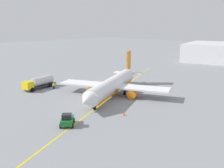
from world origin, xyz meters
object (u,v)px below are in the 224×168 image
Objects in this scene: airplane at (113,85)px; fuel_tanker at (39,82)px; pushback_tug at (67,120)px; refueling_worker at (54,86)px; safety_cone_nose at (124,114)px.

airplane is 3.06× the size of fuel_tanker.
pushback_tug is 2.38× the size of refueling_worker.
fuel_tanker reaches higher than pushback_tug.
fuel_tanker is (8.85, -19.09, -0.89)m from airplane.
pushback_tug is at bearing 61.54° from refueling_worker.
refueling_worker is (-2.50, 3.14, -0.90)m from fuel_tanker.
airplane is at bearing -127.31° from safety_cone_nose.
airplane is 14.36m from safety_cone_nose.
fuel_tanker is at bearing -111.04° from pushback_tug.
refueling_worker is 2.88× the size of safety_cone_nose.
airplane reaches higher than pushback_tug.
airplane is at bearing -158.37° from pushback_tug.
fuel_tanker is at bearing -51.46° from refueling_worker.
fuel_tanker reaches higher than safety_cone_nose.
fuel_tanker is 28.58m from pushback_tug.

